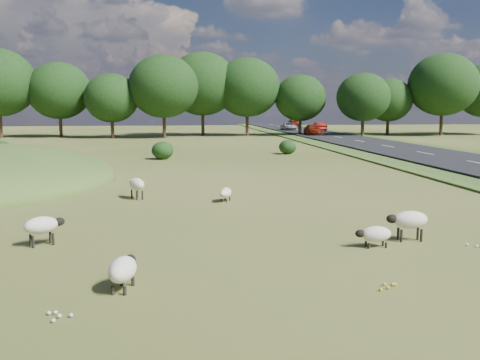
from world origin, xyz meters
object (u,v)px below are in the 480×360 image
Objects in this scene: sheep_0 at (136,184)px; sheep_1 at (409,220)px; sheep_4 at (225,193)px; car_4 at (319,127)px; sheep_5 at (42,225)px; sheep_3 at (375,234)px; car_3 at (294,123)px; car_2 at (313,129)px; sheep_2 at (123,269)px; car_1 at (289,126)px.

sheep_0 is 12.33m from sheep_1.
car_4 reaches higher than sheep_4.
sheep_4 is at bearing 17.01° from sheep_5.
sheep_3 is at bearing -165.84° from sheep_0.
sheep_0 reaches higher than sheep_5.
car_4 is (0.00, -18.30, -0.05)m from car_3.
sheep_4 is at bearing -67.46° from sheep_3.
sheep_3 is 58.81m from car_2.
sheep_2 is 0.31× the size of car_2.
car_4 is (23.80, 70.62, 0.48)m from sheep_2.
car_3 is at bearing -3.24° from sheep_2.
car_2 reaches higher than sheep_5.
sheep_0 reaches higher than sheep_4.
car_1 is at bearing 90.00° from car_2.
sheep_1 is at bearing 79.68° from car_3.
sheep_0 is at bearing 43.60° from sheep_5.
sheep_1 is 57.93m from car_2.
car_4 is (3.80, -5.07, 0.08)m from car_1.
car_2 reaches higher than sheep_2.
sheep_3 is 0.24× the size of car_1.
car_2 reaches higher than sheep_4.
sheep_4 is (3.86, -1.19, -0.27)m from sheep_0.
sheep_5 reaches higher than sheep_2.
sheep_2 is 11.40m from sheep_4.
car_1 is at bearing -101.68° from sheep_3.
sheep_1 is 0.30× the size of car_2.
car_1 reaches higher than sheep_3.
sheep_2 is (-8.24, -3.42, -0.18)m from sheep_1.
car_2 is (16.68, 49.24, 0.61)m from sheep_4.
sheep_5 is at bearing 72.62° from car_3.
car_3 is at bearing -102.60° from sheep_3.
sheep_4 is at bearing -131.85° from sheep_0.
sheep_4 is 63.14m from car_4.
sheep_2 is 63.38m from car_2.
sheep_4 is at bearing -104.43° from car_1.
sheep_1 is 73.22m from car_1.
sheep_0 is at bearing -52.68° from sheep_3.
car_4 reaches higher than sheep_5.
car_2 reaches higher than car_4.
car_4 reaches higher than sheep_1.
sheep_3 is at bearing -39.13° from sheep_5.
sheep_3 is 0.21× the size of car_3.
car_1 is 6.33m from car_4.
car_3 is 1.22× the size of car_4.
sheep_4 is 9.03m from sheep_5.
sheep_3 is 0.89× the size of sheep_5.
car_2 reaches higher than sheep_3.
car_3 is (3.80, 28.78, 0.02)m from car_2.
sheep_5 is 60.38m from car_2.
sheep_0 is 0.99× the size of sheep_2.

